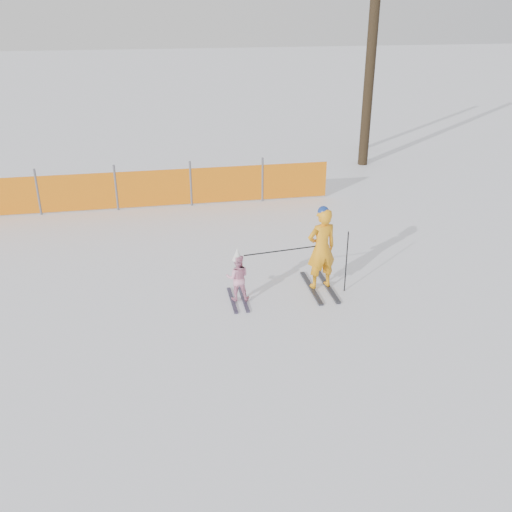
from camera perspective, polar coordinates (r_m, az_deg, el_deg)
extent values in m
plane|color=white|center=(10.34, 0.51, -6.18)|extent=(120.00, 120.00, 0.00)
cube|color=black|center=(11.36, 5.54, -3.19)|extent=(0.09, 1.40, 0.04)
cube|color=black|center=(11.45, 7.18, -3.03)|extent=(0.09, 1.40, 0.04)
imported|color=#FF9F15|center=(11.04, 6.56, 0.75)|extent=(0.66, 0.50, 1.64)
sphere|color=navy|center=(10.76, 6.75, 4.43)|extent=(0.22, 0.22, 0.22)
cube|color=black|center=(10.88, -2.39, -4.44)|extent=(0.09, 1.00, 0.03)
cube|color=black|center=(10.91, -1.24, -4.34)|extent=(0.09, 1.00, 0.03)
imported|color=#F19DBF|center=(10.68, -1.85, -2.17)|extent=(0.49, 0.41, 0.91)
cone|color=silver|center=(10.47, -1.89, 0.21)|extent=(0.19, 0.19, 0.24)
cylinder|color=black|center=(11.10, 9.02, -0.58)|extent=(0.02, 0.02, 1.26)
cylinder|color=black|center=(10.72, 2.45, 0.52)|extent=(1.43, 0.20, 0.02)
cylinder|color=#595960|center=(16.05, -20.98, 5.99)|extent=(0.06, 0.06, 1.25)
cylinder|color=#595960|center=(15.80, -13.83, 6.65)|extent=(0.06, 0.06, 1.25)
cylinder|color=#595960|center=(15.80, -6.54, 7.20)|extent=(0.06, 0.06, 1.25)
cylinder|color=#595960|center=(16.06, 0.65, 7.64)|extent=(0.06, 0.06, 1.25)
cube|color=orange|center=(16.09, -21.21, 5.71)|extent=(15.85, 0.03, 1.00)
cylinder|color=black|center=(19.75, 11.34, 18.03)|extent=(0.33, 0.33, 6.43)
cylinder|color=black|center=(22.04, 11.08, 16.55)|extent=(0.24, 0.24, 4.80)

